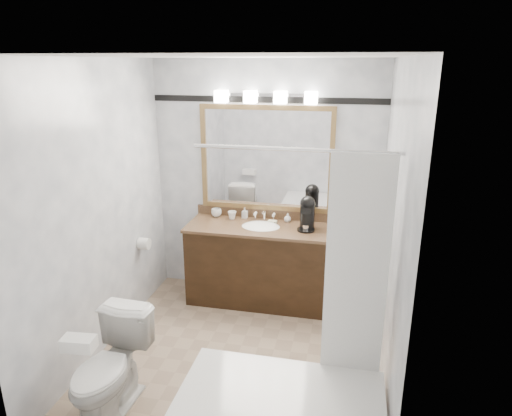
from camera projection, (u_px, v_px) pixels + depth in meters
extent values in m
cube|color=#9D846B|center=(237.00, 357.00, 4.00)|extent=(2.40, 2.60, 0.01)
cube|color=white|center=(233.00, 55.00, 3.23)|extent=(2.40, 2.60, 0.01)
cube|color=white|center=(266.00, 182.00, 4.83)|extent=(2.40, 0.01, 2.50)
cube|color=white|center=(173.00, 303.00, 2.40)|extent=(2.40, 0.01, 2.50)
cube|color=white|center=(98.00, 212.00, 3.86)|extent=(0.01, 2.60, 2.50)
cube|color=white|center=(393.00, 234.00, 3.37)|extent=(0.01, 2.60, 2.50)
cube|color=black|center=(261.00, 265.00, 4.82)|extent=(1.50, 0.55, 0.82)
cube|color=olive|center=(261.00, 228.00, 4.69)|extent=(1.53, 0.58, 0.03)
cube|color=olive|center=(266.00, 214.00, 4.92)|extent=(1.53, 0.03, 0.10)
ellipsoid|color=white|center=(261.00, 229.00, 4.69)|extent=(0.44, 0.34, 0.14)
cube|color=olive|center=(266.00, 107.00, 4.57)|extent=(1.40, 0.04, 0.05)
cube|color=olive|center=(266.00, 207.00, 4.89)|extent=(1.40, 0.04, 0.05)
cube|color=olive|center=(204.00, 156.00, 4.87)|extent=(0.05, 0.04, 1.00)
cube|color=olive|center=(332.00, 162.00, 4.60)|extent=(0.05, 0.04, 1.00)
cube|color=white|center=(266.00, 159.00, 4.74)|extent=(1.30, 0.01, 1.00)
cube|color=silver|center=(266.00, 95.00, 4.52)|extent=(0.90, 0.05, 0.03)
cube|color=white|center=(221.00, 96.00, 4.57)|extent=(0.12, 0.12, 0.12)
cube|color=white|center=(250.00, 97.00, 4.51)|extent=(0.12, 0.12, 0.12)
cube|color=white|center=(280.00, 97.00, 4.45)|extent=(0.12, 0.12, 0.12)
cube|color=white|center=(311.00, 98.00, 4.39)|extent=(0.12, 0.12, 0.12)
cube|color=black|center=(267.00, 100.00, 4.56)|extent=(2.40, 0.01, 0.06)
cylinder|color=silver|center=(295.00, 150.00, 2.79)|extent=(1.30, 0.02, 0.02)
cube|color=white|center=(356.00, 271.00, 2.94)|extent=(0.40, 0.04, 1.55)
cylinder|color=white|center=(144.00, 244.00, 4.63)|extent=(0.11, 0.12, 0.12)
imported|color=white|center=(109.00, 369.00, 3.27)|extent=(0.45, 0.74, 0.73)
cube|color=white|center=(79.00, 343.00, 2.87)|extent=(0.22, 0.13, 0.08)
cylinder|color=black|center=(306.00, 230.00, 4.56)|extent=(0.18, 0.18, 0.02)
cylinder|color=black|center=(307.00, 216.00, 4.58)|extent=(0.15, 0.15, 0.26)
sphere|color=black|center=(308.00, 203.00, 4.54)|extent=(0.15, 0.15, 0.15)
cube|color=black|center=(306.00, 210.00, 4.48)|extent=(0.10, 0.10, 0.05)
cylinder|color=silver|center=(306.00, 228.00, 4.53)|extent=(0.06, 0.06, 0.06)
imported|color=white|center=(216.00, 213.00, 4.97)|extent=(0.14, 0.14, 0.09)
imported|color=white|center=(232.00, 215.00, 4.89)|extent=(0.10, 0.10, 0.08)
imported|color=white|center=(245.00, 213.00, 4.91)|extent=(0.06, 0.06, 0.12)
imported|color=white|center=(288.00, 218.00, 4.80)|extent=(0.08, 0.08, 0.09)
cube|color=beige|center=(272.00, 222.00, 4.77)|extent=(0.10, 0.07, 0.03)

